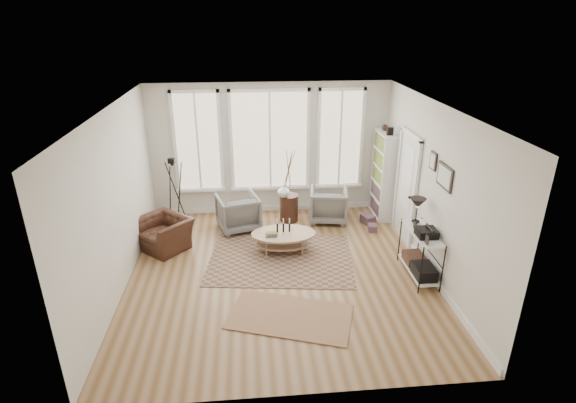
{
  "coord_description": "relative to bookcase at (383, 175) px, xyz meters",
  "views": [
    {
      "loc": [
        -0.48,
        -6.77,
        4.23
      ],
      "look_at": [
        0.2,
        0.6,
        1.1
      ],
      "focal_mm": 28.0,
      "sensor_mm": 36.0,
      "label": 1
    }
  ],
  "objects": [
    {
      "name": "armchair_left",
      "position": [
        -3.17,
        -0.39,
        -0.58
      ],
      "size": [
        0.99,
        1.01,
        0.75
      ],
      "primitive_type": "imported",
      "rotation": [
        0.0,
        0.0,
        3.41
      ],
      "color": "slate",
      "rests_on": "ground"
    },
    {
      "name": "vase",
      "position": [
        -2.19,
        -0.17,
        -0.22
      ],
      "size": [
        0.28,
        0.28,
        0.27
      ],
      "primitive_type": "imported",
      "rotation": [
        0.0,
        0.0,
        -0.07
      ],
      "color": "silver",
      "rests_on": "side_table"
    },
    {
      "name": "coffee_table",
      "position": [
        -2.31,
        -1.45,
        -0.66
      ],
      "size": [
        1.22,
        0.78,
        0.56
      ],
      "color": "#A28262",
      "rests_on": "ground"
    },
    {
      "name": "room",
      "position": [
        -2.42,
        -2.2,
        0.47
      ],
      "size": [
        5.5,
        5.54,
        2.9
      ],
      "color": "#98734E",
      "rests_on": "ground"
    },
    {
      "name": "accent_chair",
      "position": [
        -4.59,
        -1.09,
        -0.65
      ],
      "size": [
        1.25,
        1.24,
        0.61
      ],
      "primitive_type": "imported",
      "rotation": [
        0.0,
        0.0,
        -0.73
      ],
      "color": "#3A1E14",
      "rests_on": "ground"
    },
    {
      "name": "wall_art",
      "position": [
        0.14,
        -2.49,
        0.92
      ],
      "size": [
        0.04,
        0.88,
        0.44
      ],
      "color": "black",
      "rests_on": "ground"
    },
    {
      "name": "rug_main",
      "position": [
        -2.38,
        -1.75,
        -0.95
      ],
      "size": [
        2.84,
        2.27,
        0.01
      ],
      "primitive_type": "cube",
      "rotation": [
        0.0,
        0.0,
        -0.12
      ],
      "color": "brown",
      "rests_on": "ground"
    },
    {
      "name": "side_table",
      "position": [
        -2.07,
        -0.09,
        -0.15
      ],
      "size": [
        0.4,
        0.4,
        1.68
      ],
      "color": "#3A1E14",
      "rests_on": "ground"
    },
    {
      "name": "book_stack_near",
      "position": [
        -0.39,
        -0.39,
        -0.86
      ],
      "size": [
        0.32,
        0.35,
        0.19
      ],
      "primitive_type": "cube",
      "rotation": [
        0.0,
        0.0,
        0.38
      ],
      "color": "brown",
      "rests_on": "ground"
    },
    {
      "name": "low_shelf",
      "position": [
        -0.06,
        -2.52,
        -0.44
      ],
      "size": [
        0.38,
        1.08,
        1.3
      ],
      "color": "white",
      "rests_on": "ground"
    },
    {
      "name": "door",
      "position": [
        0.13,
        -1.08,
        0.17
      ],
      "size": [
        0.09,
        1.06,
        2.22
      ],
      "color": "silver",
      "rests_on": "ground"
    },
    {
      "name": "bay_window",
      "position": [
        -2.44,
        0.49,
        0.65
      ],
      "size": [
        4.14,
        0.12,
        2.24
      ],
      "color": "#D3B98C",
      "rests_on": "ground"
    },
    {
      "name": "book_stack_far",
      "position": [
        -0.39,
        -0.77,
        -0.89
      ],
      "size": [
        0.2,
        0.24,
        0.14
      ],
      "primitive_type": "cube",
      "rotation": [
        0.0,
        0.0,
        -0.16
      ],
      "color": "brown",
      "rests_on": "ground"
    },
    {
      "name": "rug_runner",
      "position": [
        -2.37,
        -3.48,
        -0.94
      ],
      "size": [
        2.04,
        1.53,
        0.01
      ],
      "primitive_type": "cube",
      "rotation": [
        0.0,
        0.0,
        -0.32
      ],
      "color": "brown",
      "rests_on": "ground"
    },
    {
      "name": "bookcase",
      "position": [
        0.0,
        0.0,
        0.0
      ],
      "size": [
        0.31,
        0.85,
        2.06
      ],
      "color": "white",
      "rests_on": "ground"
    },
    {
      "name": "tripod_camera",
      "position": [
        -4.5,
        0.06,
        -0.29
      ],
      "size": [
        0.51,
        0.51,
        1.44
      ],
      "color": "black",
      "rests_on": "ground"
    },
    {
      "name": "armchair_right",
      "position": [
        -1.22,
        -0.16,
        -0.59
      ],
      "size": [
        0.9,
        0.92,
        0.73
      ],
      "primitive_type": "imported",
      "rotation": [
        0.0,
        0.0,
        2.98
      ],
      "color": "slate",
      "rests_on": "ground"
    }
  ]
}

